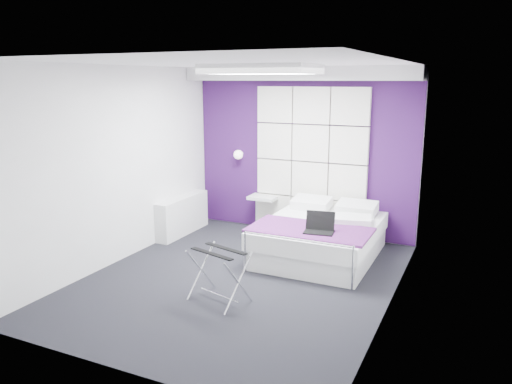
% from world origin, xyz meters
% --- Properties ---
extents(floor, '(4.40, 4.40, 0.00)m').
position_xyz_m(floor, '(0.00, 0.00, 0.00)').
color(floor, black).
rests_on(floor, ground).
extents(ceiling, '(4.40, 4.40, 0.00)m').
position_xyz_m(ceiling, '(0.00, 0.00, 2.60)').
color(ceiling, white).
rests_on(ceiling, wall_back).
extents(wall_back, '(3.60, 0.00, 3.60)m').
position_xyz_m(wall_back, '(0.00, 2.20, 1.30)').
color(wall_back, silver).
rests_on(wall_back, floor).
extents(wall_left, '(0.00, 4.40, 4.40)m').
position_xyz_m(wall_left, '(-1.80, 0.00, 1.30)').
color(wall_left, silver).
rests_on(wall_left, floor).
extents(wall_right, '(0.00, 4.40, 4.40)m').
position_xyz_m(wall_right, '(1.80, 0.00, 1.30)').
color(wall_right, silver).
rests_on(wall_right, floor).
extents(accent_wall, '(3.58, 0.02, 2.58)m').
position_xyz_m(accent_wall, '(0.00, 2.19, 1.30)').
color(accent_wall, '#341047').
rests_on(accent_wall, wall_back).
extents(soffit, '(3.58, 0.50, 0.20)m').
position_xyz_m(soffit, '(0.00, 1.95, 2.50)').
color(soffit, silver).
rests_on(soffit, wall_back).
extents(headboard, '(1.80, 0.08, 2.30)m').
position_xyz_m(headboard, '(0.15, 2.14, 1.17)').
color(headboard, white).
rests_on(headboard, wall_back).
extents(skylight, '(1.36, 0.86, 0.12)m').
position_xyz_m(skylight, '(0.00, 0.60, 2.55)').
color(skylight, white).
rests_on(skylight, ceiling).
extents(wall_lamp, '(0.15, 0.15, 0.15)m').
position_xyz_m(wall_lamp, '(-1.05, 2.06, 1.22)').
color(wall_lamp, white).
rests_on(wall_lamp, wall_back).
extents(radiator, '(0.22, 1.20, 0.60)m').
position_xyz_m(radiator, '(-1.69, 1.30, 0.30)').
color(radiator, silver).
rests_on(radiator, floor).
extents(bed, '(1.56, 1.87, 0.66)m').
position_xyz_m(bed, '(0.64, 1.20, 0.28)').
color(bed, silver).
rests_on(bed, floor).
extents(nightstand, '(0.45, 0.35, 0.05)m').
position_xyz_m(nightstand, '(-0.59, 2.02, 0.55)').
color(nightstand, silver).
rests_on(nightstand, wall_back).
extents(luggage_rack, '(0.60, 0.44, 0.59)m').
position_xyz_m(luggage_rack, '(0.06, -0.64, 0.29)').
color(luggage_rack, silver).
rests_on(luggage_rack, floor).
extents(laptop, '(0.37, 0.26, 0.26)m').
position_xyz_m(laptop, '(0.79, 0.68, 0.59)').
color(laptop, black).
rests_on(laptop, bed).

